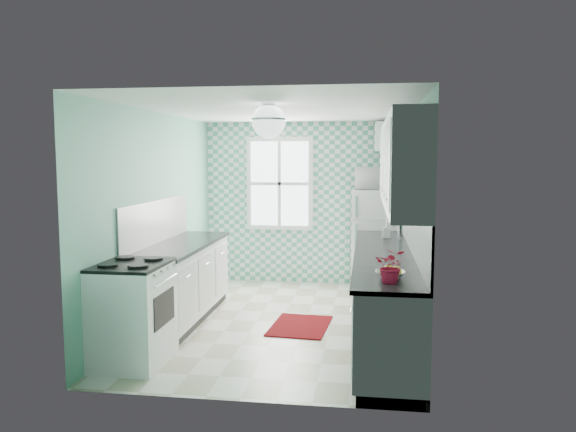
# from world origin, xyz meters

# --- Properties ---
(floor) EXTENTS (3.00, 4.40, 0.02)m
(floor) POSITION_xyz_m (0.00, 0.00, -0.01)
(floor) COLOR silver
(floor) RESTS_ON ground
(ceiling) EXTENTS (3.00, 4.40, 0.02)m
(ceiling) POSITION_xyz_m (0.00, 0.00, 2.51)
(ceiling) COLOR white
(ceiling) RESTS_ON wall_back
(wall_back) EXTENTS (3.00, 0.02, 2.50)m
(wall_back) POSITION_xyz_m (0.00, 2.21, 1.25)
(wall_back) COLOR #6AB198
(wall_back) RESTS_ON floor
(wall_front) EXTENTS (3.00, 0.02, 2.50)m
(wall_front) POSITION_xyz_m (0.00, -2.21, 1.25)
(wall_front) COLOR #6AB198
(wall_front) RESTS_ON floor
(wall_left) EXTENTS (0.02, 4.40, 2.50)m
(wall_left) POSITION_xyz_m (-1.51, 0.00, 1.25)
(wall_left) COLOR #6AB198
(wall_left) RESTS_ON floor
(wall_right) EXTENTS (0.02, 4.40, 2.50)m
(wall_right) POSITION_xyz_m (1.51, 0.00, 1.25)
(wall_right) COLOR #6AB198
(wall_right) RESTS_ON floor
(accent_wall) EXTENTS (3.00, 0.01, 2.50)m
(accent_wall) POSITION_xyz_m (0.00, 2.19, 1.25)
(accent_wall) COLOR #51A68F
(accent_wall) RESTS_ON wall_back
(window) EXTENTS (1.04, 0.05, 1.44)m
(window) POSITION_xyz_m (-0.35, 2.16, 1.55)
(window) COLOR white
(window) RESTS_ON wall_back
(backsplash_right) EXTENTS (0.02, 3.60, 0.51)m
(backsplash_right) POSITION_xyz_m (1.49, -0.40, 1.20)
(backsplash_right) COLOR white
(backsplash_right) RESTS_ON wall_right
(backsplash_left) EXTENTS (0.02, 2.15, 0.51)m
(backsplash_left) POSITION_xyz_m (-1.49, -0.07, 1.20)
(backsplash_left) COLOR white
(backsplash_left) RESTS_ON wall_left
(upper_cabinets_right) EXTENTS (0.33, 3.20, 0.90)m
(upper_cabinets_right) POSITION_xyz_m (1.33, -0.60, 1.90)
(upper_cabinets_right) COLOR white
(upper_cabinets_right) RESTS_ON wall_right
(upper_cabinet_fridge) EXTENTS (0.40, 0.74, 0.40)m
(upper_cabinet_fridge) POSITION_xyz_m (1.30, 1.83, 2.25)
(upper_cabinet_fridge) COLOR white
(upper_cabinet_fridge) RESTS_ON wall_right
(ceiling_light) EXTENTS (0.34, 0.34, 0.35)m
(ceiling_light) POSITION_xyz_m (0.00, -0.80, 2.32)
(ceiling_light) COLOR silver
(ceiling_light) RESTS_ON ceiling
(base_cabinets_right) EXTENTS (0.60, 3.60, 0.90)m
(base_cabinets_right) POSITION_xyz_m (1.20, -0.40, 0.45)
(base_cabinets_right) COLOR white
(base_cabinets_right) RESTS_ON floor
(countertop_right) EXTENTS (0.63, 3.60, 0.04)m
(countertop_right) POSITION_xyz_m (1.19, -0.40, 0.92)
(countertop_right) COLOR black
(countertop_right) RESTS_ON base_cabinets_right
(base_cabinets_left) EXTENTS (0.60, 2.15, 0.90)m
(base_cabinets_left) POSITION_xyz_m (-1.20, -0.07, 0.45)
(base_cabinets_left) COLOR white
(base_cabinets_left) RESTS_ON floor
(countertop_left) EXTENTS (0.63, 2.15, 0.04)m
(countertop_left) POSITION_xyz_m (-1.19, -0.07, 0.92)
(countertop_left) COLOR black
(countertop_left) RESTS_ON base_cabinets_left
(fridge) EXTENTS (0.65, 0.65, 1.50)m
(fridge) POSITION_xyz_m (1.11, 1.78, 0.75)
(fridge) COLOR white
(fridge) RESTS_ON floor
(stove) EXTENTS (0.63, 0.79, 0.95)m
(stove) POSITION_xyz_m (-1.20, -1.49, 0.50)
(stove) COLOR white
(stove) RESTS_ON floor
(sink) EXTENTS (0.52, 0.44, 0.53)m
(sink) POSITION_xyz_m (1.20, 0.50, 0.93)
(sink) COLOR silver
(sink) RESTS_ON countertop_right
(rug) EXTENTS (0.71, 0.96, 0.01)m
(rug) POSITION_xyz_m (0.25, -0.14, 0.01)
(rug) COLOR #680704
(rug) RESTS_ON floor
(dish_towel) EXTENTS (0.06, 0.22, 0.34)m
(dish_towel) POSITION_xyz_m (0.89, 0.38, 0.48)
(dish_towel) COLOR teal
(dish_towel) RESTS_ON base_cabinets_right
(fruit_bowl) EXTENTS (0.25, 0.25, 0.06)m
(fruit_bowl) POSITION_xyz_m (1.20, -1.70, 0.97)
(fruit_bowl) COLOR white
(fruit_bowl) RESTS_ON countertop_right
(potted_plant) EXTENTS (0.28, 0.25, 0.29)m
(potted_plant) POSITION_xyz_m (1.20, -1.90, 1.08)
(potted_plant) COLOR #A3131A
(potted_plant) RESTS_ON countertop_right
(soap_bottle) EXTENTS (0.09, 0.09, 0.20)m
(soap_bottle) POSITION_xyz_m (1.25, 0.71, 1.04)
(soap_bottle) COLOR #9EAFBC
(soap_bottle) RESTS_ON countertop_right
(microwave) EXTENTS (0.60, 0.42, 0.32)m
(microwave) POSITION_xyz_m (1.11, 1.78, 1.66)
(microwave) COLOR white
(microwave) RESTS_ON fridge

